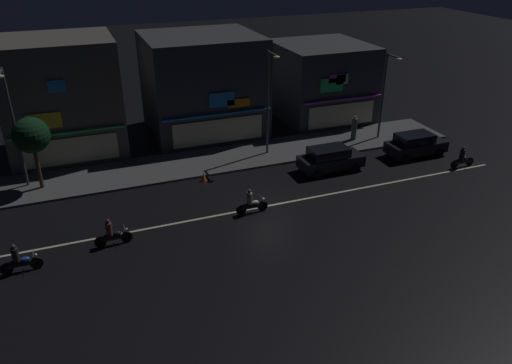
{
  "coord_description": "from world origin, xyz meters",
  "views": [
    {
      "loc": [
        -9.58,
        -23.19,
        14.12
      ],
      "look_at": [
        -0.25,
        1.16,
        1.08
      ],
      "focal_mm": 34.56,
      "sensor_mm": 36.0,
      "label": 1
    }
  ],
  "objects_px": {
    "motorcycle_lead": "(462,159)",
    "motorcycle_opposite_lane": "(19,260)",
    "streetlamp_west": "(13,120)",
    "parked_car_near_kerb": "(416,144)",
    "streetlamp_mid": "(269,95)",
    "pedestrian_on_sidewalk": "(354,129)",
    "traffic_cone": "(204,177)",
    "motorcycle_trailing_far": "(251,203)",
    "motorcycle_following": "(112,234)",
    "parked_car_trailing": "(330,159)",
    "streetlamp_east": "(385,89)"
  },
  "relations": [
    {
      "from": "streetlamp_west",
      "to": "motorcycle_opposite_lane",
      "type": "relative_size",
      "value": 3.89
    },
    {
      "from": "parked_car_trailing",
      "to": "motorcycle_lead",
      "type": "relative_size",
      "value": 2.26
    },
    {
      "from": "streetlamp_east",
      "to": "motorcycle_lead",
      "type": "xyz_separation_m",
      "value": [
        2.33,
        -6.3,
        -3.37
      ]
    },
    {
      "from": "traffic_cone",
      "to": "parked_car_trailing",
      "type": "bearing_deg",
      "value": -10.46
    },
    {
      "from": "parked_car_near_kerb",
      "to": "motorcycle_opposite_lane",
      "type": "height_order",
      "value": "parked_car_near_kerb"
    },
    {
      "from": "streetlamp_west",
      "to": "parked_car_near_kerb",
      "type": "relative_size",
      "value": 1.72
    },
    {
      "from": "motorcycle_following",
      "to": "motorcycle_opposite_lane",
      "type": "height_order",
      "value": "same"
    },
    {
      "from": "streetlamp_west",
      "to": "motorcycle_lead",
      "type": "distance_m",
      "value": 28.67
    },
    {
      "from": "streetlamp_east",
      "to": "motorcycle_following",
      "type": "xyz_separation_m",
      "value": [
        -20.94,
        -7.49,
        -3.37
      ]
    },
    {
      "from": "parked_car_near_kerb",
      "to": "parked_car_trailing",
      "type": "xyz_separation_m",
      "value": [
        -6.88,
        -0.05,
        0.0
      ]
    },
    {
      "from": "streetlamp_west",
      "to": "parked_car_near_kerb",
      "type": "height_order",
      "value": "streetlamp_west"
    },
    {
      "from": "motorcycle_opposite_lane",
      "to": "motorcycle_following",
      "type": "bearing_deg",
      "value": -166.24
    },
    {
      "from": "motorcycle_following",
      "to": "pedestrian_on_sidewalk",
      "type": "bearing_deg",
      "value": -158.51
    },
    {
      "from": "parked_car_near_kerb",
      "to": "motorcycle_trailing_far",
      "type": "bearing_deg",
      "value": -165.9
    },
    {
      "from": "streetlamp_west",
      "to": "motorcycle_opposite_lane",
      "type": "distance_m",
      "value": 9.89
    },
    {
      "from": "motorcycle_lead",
      "to": "pedestrian_on_sidewalk",
      "type": "bearing_deg",
      "value": 115.94
    },
    {
      "from": "motorcycle_lead",
      "to": "motorcycle_opposite_lane",
      "type": "distance_m",
      "value": 27.62
    },
    {
      "from": "streetlamp_west",
      "to": "streetlamp_east",
      "type": "xyz_separation_m",
      "value": [
        25.17,
        -0.86,
        -0.48
      ]
    },
    {
      "from": "motorcycle_lead",
      "to": "motorcycle_opposite_lane",
      "type": "bearing_deg",
      "value": 177.28
    },
    {
      "from": "parked_car_trailing",
      "to": "motorcycle_lead",
      "type": "distance_m",
      "value": 9.08
    },
    {
      "from": "motorcycle_trailing_far",
      "to": "traffic_cone",
      "type": "xyz_separation_m",
      "value": [
        -1.41,
        4.95,
        -0.36
      ]
    },
    {
      "from": "motorcycle_lead",
      "to": "traffic_cone",
      "type": "bearing_deg",
      "value": 159.09
    },
    {
      "from": "motorcycle_trailing_far",
      "to": "pedestrian_on_sidewalk",
      "type": "bearing_deg",
      "value": -138.87
    },
    {
      "from": "pedestrian_on_sidewalk",
      "to": "traffic_cone",
      "type": "distance_m",
      "value": 12.86
    },
    {
      "from": "pedestrian_on_sidewalk",
      "to": "traffic_cone",
      "type": "relative_size",
      "value": 3.43
    },
    {
      "from": "streetlamp_mid",
      "to": "parked_car_trailing",
      "type": "bearing_deg",
      "value": -53.35
    },
    {
      "from": "parked_car_near_kerb",
      "to": "motorcycle_opposite_lane",
      "type": "distance_m",
      "value": 26.22
    },
    {
      "from": "streetlamp_mid",
      "to": "traffic_cone",
      "type": "height_order",
      "value": "streetlamp_mid"
    },
    {
      "from": "streetlamp_west",
      "to": "streetlamp_east",
      "type": "distance_m",
      "value": 25.19
    },
    {
      "from": "motorcycle_lead",
      "to": "motorcycle_opposite_lane",
      "type": "height_order",
      "value": "same"
    },
    {
      "from": "streetlamp_west",
      "to": "motorcycle_lead",
      "type": "bearing_deg",
      "value": -14.59
    },
    {
      "from": "streetlamp_mid",
      "to": "motorcycle_opposite_lane",
      "type": "xyz_separation_m",
      "value": [
        -16.03,
        -8.55,
        -3.8
      ]
    },
    {
      "from": "motorcycle_following",
      "to": "traffic_cone",
      "type": "relative_size",
      "value": 3.45
    },
    {
      "from": "streetlamp_mid",
      "to": "motorcycle_following",
      "type": "relative_size",
      "value": 3.84
    },
    {
      "from": "streetlamp_mid",
      "to": "parked_car_near_kerb",
      "type": "relative_size",
      "value": 1.7
    },
    {
      "from": "motorcycle_trailing_far",
      "to": "streetlamp_west",
      "type": "bearing_deg",
      "value": -25.96
    },
    {
      "from": "pedestrian_on_sidewalk",
      "to": "parked_car_near_kerb",
      "type": "bearing_deg",
      "value": 49.21
    },
    {
      "from": "pedestrian_on_sidewalk",
      "to": "motorcycle_trailing_far",
      "type": "xyz_separation_m",
      "value": [
        -11.17,
        -7.49,
        -0.38
      ]
    },
    {
      "from": "streetlamp_west",
      "to": "motorcycle_following",
      "type": "bearing_deg",
      "value": -63.13
    },
    {
      "from": "pedestrian_on_sidewalk",
      "to": "parked_car_near_kerb",
      "type": "height_order",
      "value": "pedestrian_on_sidewalk"
    },
    {
      "from": "motorcycle_following",
      "to": "traffic_cone",
      "type": "xyz_separation_m",
      "value": [
        6.31,
        5.46,
        -0.36
      ]
    },
    {
      "from": "streetlamp_west",
      "to": "motorcycle_lead",
      "type": "height_order",
      "value": "streetlamp_west"
    },
    {
      "from": "parked_car_trailing",
      "to": "traffic_cone",
      "type": "height_order",
      "value": "parked_car_trailing"
    },
    {
      "from": "streetlamp_mid",
      "to": "streetlamp_west",
      "type": "bearing_deg",
      "value": 177.97
    },
    {
      "from": "motorcycle_trailing_far",
      "to": "streetlamp_mid",
      "type": "bearing_deg",
      "value": -111.67
    },
    {
      "from": "parked_car_near_kerb",
      "to": "parked_car_trailing",
      "type": "distance_m",
      "value": 6.88
    },
    {
      "from": "parked_car_trailing",
      "to": "motorcycle_following",
      "type": "height_order",
      "value": "parked_car_trailing"
    },
    {
      "from": "streetlamp_west",
      "to": "pedestrian_on_sidewalk",
      "type": "xyz_separation_m",
      "value": [
        23.12,
        -0.35,
        -3.47
      ]
    },
    {
      "from": "motorcycle_lead",
      "to": "traffic_cone",
      "type": "xyz_separation_m",
      "value": [
        -16.96,
        4.27,
        -0.36
      ]
    },
    {
      "from": "streetlamp_mid",
      "to": "parked_car_near_kerb",
      "type": "xyz_separation_m",
      "value": [
        9.75,
        -3.81,
        -3.56
      ]
    }
  ]
}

